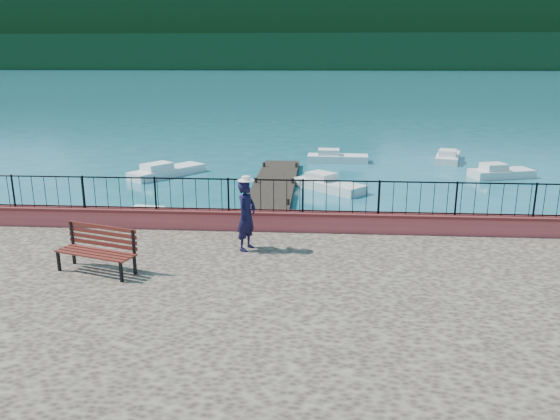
# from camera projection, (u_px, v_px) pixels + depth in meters

# --- Properties ---
(ground) EXTENTS (2000.00, 2000.00, 0.00)m
(ground) POSITION_uv_depth(u_px,v_px,m) (310.00, 326.00, 12.97)
(ground) COLOR #19596B
(ground) RESTS_ON ground
(parapet) EXTENTS (28.00, 0.46, 0.58)m
(parapet) POSITION_uv_depth(u_px,v_px,m) (313.00, 221.00, 16.13)
(parapet) COLOR #C34B46
(parapet) RESTS_ON promenade
(railing) EXTENTS (27.00, 0.05, 0.95)m
(railing) POSITION_uv_depth(u_px,v_px,m) (313.00, 196.00, 15.92)
(railing) COLOR black
(railing) RESTS_ON parapet
(dock) EXTENTS (2.00, 16.00, 0.30)m
(dock) POSITION_uv_depth(u_px,v_px,m) (270.00, 196.00, 24.60)
(dock) COLOR #2D231C
(dock) RESTS_ON ground
(far_forest) EXTENTS (900.00, 60.00, 18.00)m
(far_forest) POSITION_uv_depth(u_px,v_px,m) (321.00, 52.00, 298.72)
(far_forest) COLOR black
(far_forest) RESTS_ON ground
(foothills) EXTENTS (900.00, 120.00, 44.00)m
(foothills) POSITION_uv_depth(u_px,v_px,m) (321.00, 32.00, 352.85)
(foothills) COLOR black
(foothills) RESTS_ON ground
(companion_hill) EXTENTS (448.00, 384.00, 180.00)m
(companion_hill) POSITION_uv_depth(u_px,v_px,m) (545.00, 64.00, 535.68)
(companion_hill) COLOR #142D23
(companion_hill) RESTS_ON ground
(park_bench) EXTENTS (2.09, 1.23, 1.10)m
(park_bench) POSITION_uv_depth(u_px,v_px,m) (97.00, 259.00, 13.01)
(park_bench) COLOR black
(park_bench) RESTS_ON promenade
(person) EXTENTS (0.68, 0.81, 1.88)m
(person) POSITION_uv_depth(u_px,v_px,m) (246.00, 216.00, 14.39)
(person) COLOR black
(person) RESTS_ON promenade
(hat) EXTENTS (0.44, 0.44, 0.12)m
(hat) POSITION_uv_depth(u_px,v_px,m) (246.00, 179.00, 14.12)
(hat) COLOR white
(hat) RESTS_ON person
(boat_0) EXTENTS (3.62, 1.79, 0.80)m
(boat_0) POSITION_uv_depth(u_px,v_px,m) (159.00, 219.00, 20.18)
(boat_0) COLOR silver
(boat_0) RESTS_ON ground
(boat_1) EXTENTS (3.60, 3.42, 0.80)m
(boat_1) POSITION_uv_depth(u_px,v_px,m) (330.00, 182.00, 26.23)
(boat_1) COLOR silver
(boat_1) RESTS_ON ground
(boat_2) EXTENTS (3.53, 2.15, 0.80)m
(boat_2) POSITION_uv_depth(u_px,v_px,m) (502.00, 170.00, 29.00)
(boat_2) COLOR silver
(boat_2) RESTS_ON ground
(boat_3) EXTENTS (3.63, 4.25, 0.80)m
(boat_3) POSITION_uv_depth(u_px,v_px,m) (167.00, 168.00, 29.43)
(boat_3) COLOR white
(boat_3) RESTS_ON ground
(boat_4) EXTENTS (3.70, 1.42, 0.80)m
(boat_4) POSITION_uv_depth(u_px,v_px,m) (338.00, 155.00, 33.35)
(boat_4) COLOR silver
(boat_4) RESTS_ON ground
(boat_5) EXTENTS (2.20, 3.76, 0.80)m
(boat_5) POSITION_uv_depth(u_px,v_px,m) (448.00, 155.00, 33.60)
(boat_5) COLOR silver
(boat_5) RESTS_ON ground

